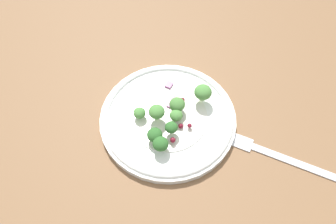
# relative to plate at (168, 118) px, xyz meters

# --- Properties ---
(ground_plane) EXTENTS (1.80, 1.80, 0.02)m
(ground_plane) POSITION_rel_plate_xyz_m (-0.01, -0.02, -0.02)
(ground_plane) COLOR brown
(plate) EXTENTS (0.23, 0.23, 0.02)m
(plate) POSITION_rel_plate_xyz_m (0.00, 0.00, 0.00)
(plate) COLOR white
(plate) RESTS_ON ground_plane
(dressing_pool) EXTENTS (0.13, 0.13, 0.00)m
(dressing_pool) POSITION_rel_plate_xyz_m (0.00, -0.00, 0.00)
(dressing_pool) COLOR white
(dressing_pool) RESTS_ON plate
(broccoli_floret_0) EXTENTS (0.03, 0.03, 0.03)m
(broccoli_floret_0) POSITION_rel_plate_xyz_m (0.01, 0.02, 0.03)
(broccoli_floret_0) COLOR #8EB77A
(broccoli_floret_0) RESTS_ON plate
(broccoli_floret_1) EXTENTS (0.03, 0.03, 0.03)m
(broccoli_floret_1) POSITION_rel_plate_xyz_m (-0.03, 0.05, 0.02)
(broccoli_floret_1) COLOR #8EB77A
(broccoli_floret_1) RESTS_ON plate
(broccoli_floret_2) EXTENTS (0.03, 0.03, 0.03)m
(broccoli_floret_2) POSITION_rel_plate_xyz_m (-0.00, -0.02, 0.02)
(broccoli_floret_2) COLOR #9EC684
(broccoli_floret_2) RESTS_ON plate
(broccoli_floret_3) EXTENTS (0.02, 0.02, 0.03)m
(broccoli_floret_3) POSITION_rel_plate_xyz_m (-0.01, 0.05, 0.02)
(broccoli_floret_3) COLOR #ADD18E
(broccoli_floret_3) RESTS_ON plate
(broccoli_floret_4) EXTENTS (0.02, 0.02, 0.02)m
(broccoli_floret_4) POSITION_rel_plate_xyz_m (-0.03, 0.02, 0.02)
(broccoli_floret_4) COLOR #ADD18E
(broccoli_floret_4) RESTS_ON plate
(broccoli_floret_5) EXTENTS (0.03, 0.03, 0.03)m
(broccoli_floret_5) POSITION_rel_plate_xyz_m (-0.02, -0.06, 0.03)
(broccoli_floret_5) COLOR #ADD18E
(broccoli_floret_5) RESTS_ON plate
(broccoli_floret_6) EXTENTS (0.02, 0.02, 0.02)m
(broccoli_floret_6) POSITION_rel_plate_xyz_m (0.03, 0.03, 0.02)
(broccoli_floret_6) COLOR #8EB77A
(broccoli_floret_6) RESTS_ON plate
(broccoli_floret_7) EXTENTS (0.02, 0.02, 0.02)m
(broccoli_floret_7) POSITION_rel_plate_xyz_m (-0.01, -0.00, 0.02)
(broccoli_floret_7) COLOR #9EC684
(broccoli_floret_7) RESTS_ON plate
(cranberry_0) EXTENTS (0.01, 0.01, 0.01)m
(cranberry_0) POSITION_rel_plate_xyz_m (0.00, -0.04, 0.01)
(cranberry_0) COLOR maroon
(cranberry_0) RESTS_ON plate
(cranberry_1) EXTENTS (0.01, 0.01, 0.01)m
(cranberry_1) POSITION_rel_plate_xyz_m (-0.02, 0.04, 0.01)
(cranberry_1) COLOR maroon
(cranberry_1) RESTS_ON plate
(cranberry_2) EXTENTS (0.01, 0.01, 0.01)m
(cranberry_2) POSITION_rel_plate_xyz_m (-0.00, -0.01, 0.01)
(cranberry_2) COLOR #4C0A14
(cranberry_2) RESTS_ON plate
(cranberry_3) EXTENTS (0.01, 0.01, 0.01)m
(cranberry_3) POSITION_rel_plate_xyz_m (-0.04, -0.01, 0.01)
(cranberry_3) COLOR maroon
(cranberry_3) RESTS_ON plate
(cranberry_4) EXTENTS (0.01, 0.01, 0.01)m
(cranberry_4) POSITION_rel_plate_xyz_m (-0.03, 0.00, 0.01)
(cranberry_4) COLOR maroon
(cranberry_4) RESTS_ON plate
(cranberry_5) EXTENTS (0.01, 0.01, 0.01)m
(cranberry_5) POSITION_rel_plate_xyz_m (-0.04, 0.03, 0.01)
(cranberry_5) COLOR maroon
(cranberry_5) RESTS_ON plate
(onion_bit_0) EXTENTS (0.01, 0.01, 0.01)m
(onion_bit_0) POSITION_rel_plate_xyz_m (0.02, -0.03, 0.01)
(onion_bit_0) COLOR #A35B93
(onion_bit_0) RESTS_ON plate
(onion_bit_1) EXTENTS (0.01, 0.01, 0.00)m
(onion_bit_1) POSITION_rel_plate_xyz_m (0.01, -0.02, 0.01)
(onion_bit_1) COLOR #A35B93
(onion_bit_1) RESTS_ON plate
(onion_bit_2) EXTENTS (0.01, 0.02, 0.00)m
(onion_bit_2) POSITION_rel_plate_xyz_m (0.04, -0.05, 0.01)
(onion_bit_2) COLOR #934C84
(onion_bit_2) RESTS_ON plate
(fork) EXTENTS (0.18, 0.08, 0.01)m
(fork) POSITION_rel_plate_xyz_m (-0.18, -0.07, -0.01)
(fork) COLOR silver
(fork) RESTS_ON ground_plane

